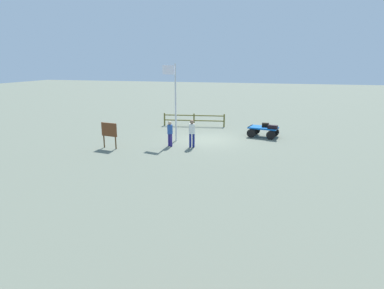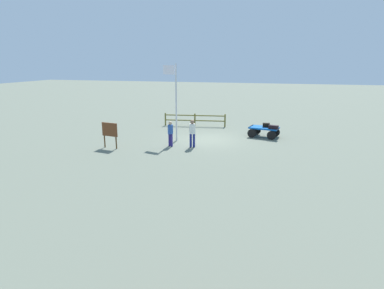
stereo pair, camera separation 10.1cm
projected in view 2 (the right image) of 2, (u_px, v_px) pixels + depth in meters
ground_plane at (209, 140)px, 21.83m from camera, size 120.00×120.00×0.00m
luggage_cart at (264, 130)px, 22.44m from camera, size 2.17×1.63×0.70m
suitcase_navy at (273, 127)px, 21.74m from camera, size 0.69×0.44×0.25m
suitcase_maroon at (266, 125)px, 22.38m from camera, size 0.49×0.32×0.28m
worker_lead at (192, 131)px, 19.60m from camera, size 0.49×0.49×1.71m
worker_trailing at (170, 132)px, 19.91m from camera, size 0.45×0.45×1.56m
flagpole at (175, 96)px, 20.80m from camera, size 0.93×0.23×4.97m
signboard at (110, 131)px, 19.42m from camera, size 1.08×0.23×1.56m
wooden_fence at (195, 119)px, 26.19m from camera, size 4.93×0.78×1.03m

